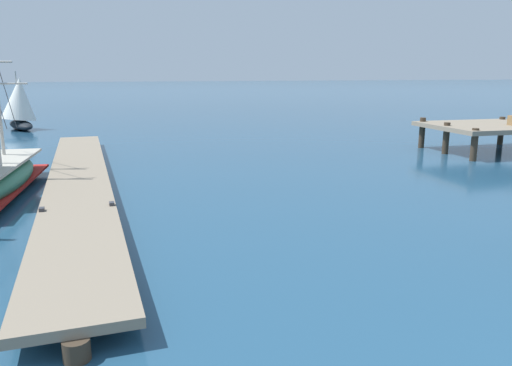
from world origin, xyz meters
name	(u,v)px	position (x,y,z in m)	size (l,w,h in m)	color
floating_dock	(79,178)	(-6.55, 14.89, 0.36)	(2.77, 20.77, 0.53)	gray
pier_platform	(491,127)	(11.47, 17.63, 1.14)	(5.54, 4.68, 1.73)	gray
distant_sailboat	(19,104)	(-11.01, 33.65, 1.67)	(2.93, 4.30, 3.71)	black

